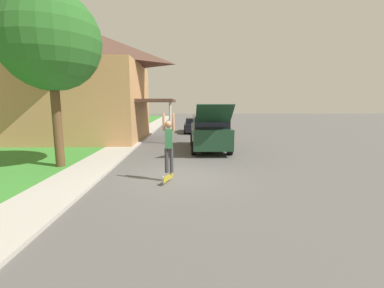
{
  "coord_description": "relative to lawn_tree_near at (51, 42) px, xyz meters",
  "views": [
    {
      "loc": [
        0.34,
        -9.21,
        2.67
      ],
      "look_at": [
        0.57,
        1.01,
        1.06
      ],
      "focal_mm": 24.0,
      "sensor_mm": 36.0,
      "label": 1
    }
  ],
  "objects": [
    {
      "name": "ground_plane",
      "position": [
        4.93,
        -1.39,
        -5.06
      ],
      "size": [
        120.0,
        120.0,
        0.0
      ],
      "primitive_type": "plane",
      "color": "#54514F"
    },
    {
      "name": "lawn",
      "position": [
        -3.07,
        4.61,
        -5.02
      ],
      "size": [
        10.0,
        80.0,
        0.08
      ],
      "color": "#387F2D",
      "rests_on": "ground_plane"
    },
    {
      "name": "sidewalk",
      "position": [
        1.33,
        4.61,
        -5.01
      ],
      "size": [
        1.8,
        80.0,
        0.1
      ],
      "color": "#ADA89E",
      "rests_on": "ground_plane"
    },
    {
      "name": "house",
      "position": [
        -2.8,
        8.36,
        -0.75
      ],
      "size": [
        12.48,
        8.15,
        8.13
      ],
      "color": "tan",
      "rests_on": "lawn"
    },
    {
      "name": "lawn_tree_near",
      "position": [
        0.0,
        0.0,
        0.0
      ],
      "size": [
        3.84,
        3.84,
        6.93
      ],
      "color": "brown",
      "rests_on": "lawn"
    },
    {
      "name": "suv_parked",
      "position": [
        6.61,
        4.19,
        -3.96
      ],
      "size": [
        2.15,
        5.67,
        2.65
      ],
      "color": "#193823",
      "rests_on": "ground_plane"
    },
    {
      "name": "car_down_street",
      "position": [
        6.0,
        13.42,
        -4.39
      ],
      "size": [
        1.85,
        4.25,
        1.37
      ],
      "color": "black",
      "rests_on": "ground_plane"
    },
    {
      "name": "skateboarder",
      "position": [
        4.68,
        -1.98,
        -3.68
      ],
      "size": [
        0.41,
        0.24,
        2.03
      ],
      "color": "#38383D",
      "rests_on": "ground_plane"
    },
    {
      "name": "skateboard",
      "position": [
        4.65,
        -2.17,
        -4.87
      ],
      "size": [
        0.3,
        0.76,
        0.24
      ],
      "color": "#A89323",
      "rests_on": "ground_plane"
    }
  ]
}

